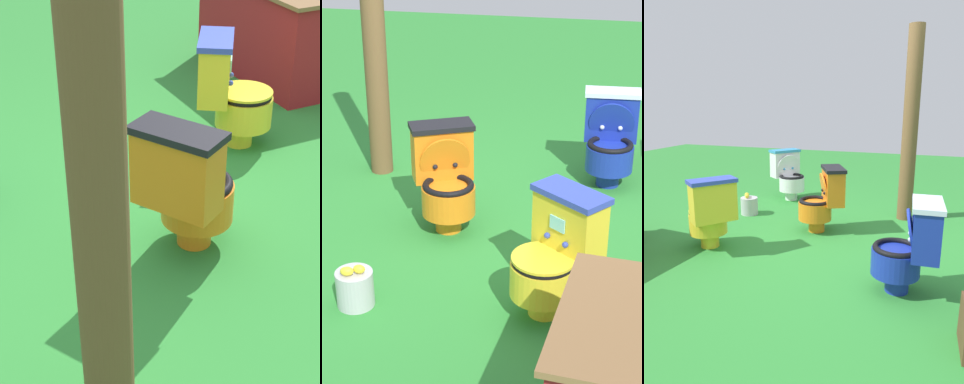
{
  "view_description": "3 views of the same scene",
  "coord_description": "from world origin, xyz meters",
  "views": [
    {
      "loc": [
        2.64,
        -1.37,
        2.0
      ],
      "look_at": [
        0.3,
        0.04,
        0.31
      ],
      "focal_mm": 60.38,
      "sensor_mm": 36.0,
      "label": 1
    },
    {
      "loc": [
        -0.75,
        4.54,
        2.42
      ],
      "look_at": [
        0.12,
        0.3,
        0.36
      ],
      "focal_mm": 67.53,
      "sensor_mm": 36.0,
      "label": 2
    },
    {
      "loc": [
        -3.29,
        -0.96,
        1.42
      ],
      "look_at": [
        0.41,
        0.36,
        0.43
      ],
      "focal_mm": 33.76,
      "sensor_mm": 36.0,
      "label": 3
    }
  ],
  "objects": [
    {
      "name": "lemon_bucket",
      "position": [
        0.69,
        1.21,
        0.12
      ],
      "size": [
        0.22,
        0.22,
        0.28
      ],
      "color": "#B7B7BF",
      "rests_on": "ground"
    },
    {
      "name": "wooden_post",
      "position": [
        1.17,
        -0.7,
        1.13
      ],
      "size": [
        0.18,
        0.18,
        2.25
      ],
      "primitive_type": "cylinder",
      "color": "brown",
      "rests_on": "ground"
    },
    {
      "name": "ground",
      "position": [
        0.0,
        0.0,
        0.0
      ],
      "size": [
        14.0,
        14.0,
        0.0
      ],
      "primitive_type": "plane",
      "color": "#2D8433"
    },
    {
      "name": "toilet_yellow",
      "position": [
        -0.45,
        1.02,
        0.37
      ],
      "size": [
        0.62,
        0.64,
        0.73
      ],
      "rotation": [
        0.0,
        0.0,
        5.62
      ],
      "color": "yellow",
      "rests_on": "ground"
    },
    {
      "name": "toilet_blue",
      "position": [
        -0.68,
        -0.86,
        0.37
      ],
      "size": [
        0.45,
        0.51,
        0.73
      ],
      "rotation": [
        0.0,
        0.0,
        0.06
      ],
      "color": "#192D9E",
      "rests_on": "ground"
    },
    {
      "name": "toilet_orange",
      "position": [
        0.41,
        0.13,
        0.37
      ],
      "size": [
        0.57,
        0.62,
        0.73
      ],
      "rotation": [
        0.0,
        0.0,
        0.45
      ],
      "color": "orange",
      "rests_on": "ground"
    }
  ]
}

